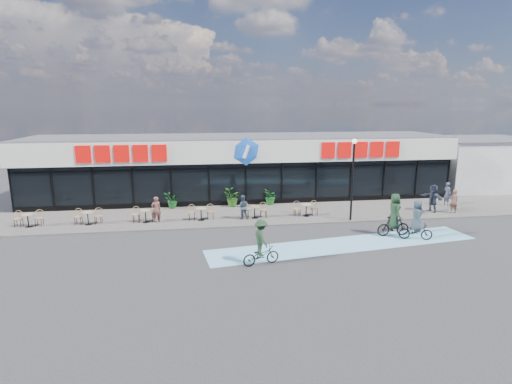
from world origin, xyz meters
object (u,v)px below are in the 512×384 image
patron_left (156,209)px  cyclist_a (416,224)px  lamp_post (353,172)px  potted_plant_left (172,201)px  cyclist_b (394,218)px  bistro_set_0 (29,219)px  pedestrian_b (447,194)px  patron_right (243,207)px  potted_plant_mid (231,198)px  pedestrian_a (433,198)px  pedestrian_c (454,201)px  potted_plant_right (271,197)px

patron_left → cyclist_a: 14.40m
cyclist_a → lamp_post: bearing=121.0°
potted_plant_left → cyclist_b: 13.98m
bistro_set_0 → pedestrian_b: size_ratio=0.96×
patron_right → potted_plant_left: bearing=-34.5°
patron_left → cyclist_b: (12.70, -4.07, 0.10)m
lamp_post → patron_right: bearing=169.8°
potted_plant_mid → pedestrian_b: bearing=-6.7°
lamp_post → potted_plant_mid: lamp_post is taller
patron_left → pedestrian_a: bearing=157.5°
lamp_post → pedestrian_b: lamp_post is taller
potted_plant_mid → pedestrian_c: size_ratio=0.80×
cyclist_a → cyclist_b: 1.14m
pedestrian_a → pedestrian_c: bearing=47.8°
bistro_set_0 → cyclist_a: size_ratio=0.74×
potted_plant_left → cyclist_b: bearing=-30.8°
potted_plant_left → pedestrian_c: bearing=-11.7°
cyclist_a → potted_plant_right: bearing=128.1°
pedestrian_b → pedestrian_c: size_ratio=1.06×
lamp_post → patron_left: bearing=173.9°
bistro_set_0 → pedestrian_b: 26.42m
lamp_post → patron_left: (-11.44, 1.22, -2.13)m
bistro_set_0 → patron_left: (7.07, -0.11, 0.31)m
potted_plant_left → potted_plant_right: 6.68m
lamp_post → cyclist_a: 4.69m
potted_plant_right → cyclist_a: size_ratio=0.53×
bistro_set_0 → potted_plant_left: potted_plant_left is taller
potted_plant_mid → cyclist_a: 11.87m
pedestrian_b → cyclist_a: (-5.73, -6.11, -0.09)m
potted_plant_mid → pedestrian_a: size_ratio=0.69×
potted_plant_right → cyclist_b: bearing=-53.6°
pedestrian_b → pedestrian_c: pedestrian_b is taller
cyclist_a → cyclist_b: cyclist_b is taller
bistro_set_0 → patron_right: size_ratio=1.04×
potted_plant_mid → lamp_post: bearing=-32.1°
potted_plant_left → patron_left: (-0.69, -3.08, 0.25)m
cyclist_a → pedestrian_c: bearing=40.4°
potted_plant_left → potted_plant_mid: 3.96m
potted_plant_mid → patron_right: size_ratio=0.82×
potted_plant_right → cyclist_a: cyclist_a is taller
pedestrian_b → pedestrian_a: bearing=115.2°
pedestrian_a → potted_plant_left: bearing=-119.2°
potted_plant_right → potted_plant_left: bearing=-179.4°
pedestrian_b → cyclist_b: 8.54m
cyclist_b → bistro_set_0: bearing=168.1°
potted_plant_right → patron_right: (-2.29, -3.23, 0.18)m
patron_left → patron_right: (5.08, -0.08, -0.03)m
potted_plant_right → pedestrian_b: 12.08m
potted_plant_right → cyclist_b: (5.33, -7.23, 0.31)m
pedestrian_a → cyclist_b: cyclist_b is taller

